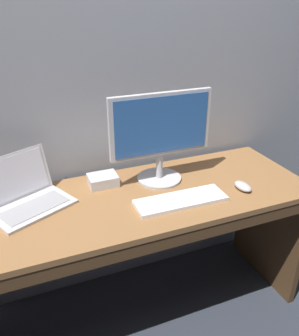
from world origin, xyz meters
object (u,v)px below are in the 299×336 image
object	(u,v)px
laptop_silver	(27,197)
computer_mouse	(243,186)
external_monitor	(161,133)
wired_keyboard	(181,200)
external_drive_box	(103,180)

from	to	relation	value
laptop_silver	computer_mouse	bearing A→B (deg)	-13.61
laptop_silver	external_monitor	distance (m)	0.69
external_monitor	wired_keyboard	size ratio (longest dim) A/B	1.19
laptop_silver	computer_mouse	xyz separation A→B (m)	(0.99, -0.24, -0.03)
laptop_silver	external_monitor	size ratio (longest dim) A/B	0.81
external_monitor	external_drive_box	world-z (taller)	external_monitor
laptop_silver	external_drive_box	world-z (taller)	laptop_silver
external_monitor	laptop_silver	bearing A→B (deg)	179.91
external_drive_box	wired_keyboard	bearing A→B (deg)	-45.42
laptop_silver	wired_keyboard	world-z (taller)	laptop_silver
external_monitor	external_drive_box	xyz separation A→B (m)	(-0.29, 0.07, -0.23)
external_monitor	computer_mouse	bearing A→B (deg)	-35.20
laptop_silver	computer_mouse	size ratio (longest dim) A/B	4.00
wired_keyboard	computer_mouse	xyz separation A→B (m)	(0.33, -0.01, 0.01)
laptop_silver	external_drive_box	size ratio (longest dim) A/B	2.90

